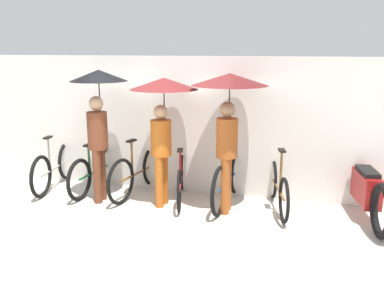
# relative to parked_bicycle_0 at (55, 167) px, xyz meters

# --- Properties ---
(ground_plane) EXTENTS (30.00, 30.00, 0.00)m
(ground_plane) POSITION_rel_parked_bicycle_0_xyz_m (1.96, -1.20, -0.37)
(ground_plane) COLOR beige
(back_wall) EXTENTS (13.19, 0.12, 2.32)m
(back_wall) POSITION_rel_parked_bicycle_0_xyz_m (1.96, 0.47, 0.79)
(back_wall) COLOR silver
(back_wall) RESTS_ON ground
(parked_bicycle_0) EXTENTS (0.44, 1.76, 0.97)m
(parked_bicycle_0) POSITION_rel_parked_bicycle_0_xyz_m (0.00, 0.00, 0.00)
(parked_bicycle_0) COLOR black
(parked_bicycle_0) RESTS_ON ground
(parked_bicycle_1) EXTENTS (0.44, 1.68, 1.06)m
(parked_bicycle_1) POSITION_rel_parked_bicycle_0_xyz_m (0.79, 0.01, -0.01)
(parked_bicycle_1) COLOR black
(parked_bicycle_1) RESTS_ON ground
(parked_bicycle_2) EXTENTS (0.47, 1.82, 1.02)m
(parked_bicycle_2) POSITION_rel_parked_bicycle_0_xyz_m (1.57, 0.07, 0.02)
(parked_bicycle_2) COLOR black
(parked_bicycle_2) RESTS_ON ground
(parked_bicycle_3) EXTENTS (0.57, 1.69, 0.99)m
(parked_bicycle_3) POSITION_rel_parked_bicycle_0_xyz_m (2.35, -0.01, -0.02)
(parked_bicycle_3) COLOR black
(parked_bicycle_3) RESTS_ON ground
(parked_bicycle_4) EXTENTS (0.44, 1.85, 1.04)m
(parked_bicycle_4) POSITION_rel_parked_bicycle_0_xyz_m (3.14, 0.01, 0.02)
(parked_bicycle_4) COLOR black
(parked_bicycle_4) RESTS_ON ground
(parked_bicycle_5) EXTENTS (0.56, 1.68, 1.02)m
(parked_bicycle_5) POSITION_rel_parked_bicycle_0_xyz_m (3.92, -0.02, -0.02)
(parked_bicycle_5) COLOR black
(parked_bicycle_5) RESTS_ON ground
(pedestrian_leading) EXTENTS (0.92, 0.92, 2.12)m
(pedestrian_leading) POSITION_rel_parked_bicycle_0_xyz_m (1.09, -0.34, 1.25)
(pedestrian_leading) COLOR brown
(pedestrian_leading) RESTS_ON ground
(pedestrian_center) EXTENTS (1.06, 1.06, 2.01)m
(pedestrian_center) POSITION_rel_parked_bicycle_0_xyz_m (2.14, -0.25, 1.23)
(pedestrian_center) COLOR #B25619
(pedestrian_center) RESTS_ON ground
(pedestrian_trailing) EXTENTS (1.14, 1.14, 2.09)m
(pedestrian_trailing) POSITION_rel_parked_bicycle_0_xyz_m (3.17, -0.26, 1.33)
(pedestrian_trailing) COLOR #9E4C1E
(pedestrian_trailing) RESTS_ON ground
(motorcycle) EXTENTS (0.62, 2.16, 0.94)m
(motorcycle) POSITION_rel_parked_bicycle_0_xyz_m (5.19, -0.02, 0.04)
(motorcycle) COLOR black
(motorcycle) RESTS_ON ground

